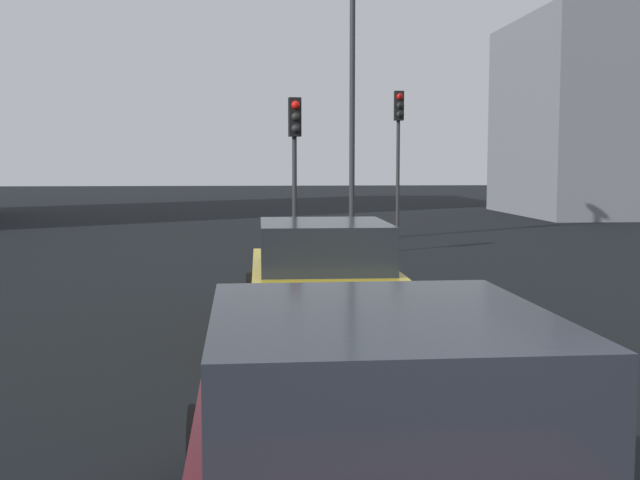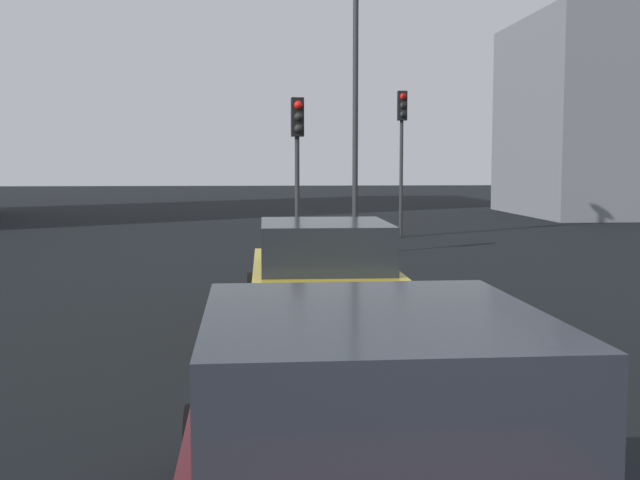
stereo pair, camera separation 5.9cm
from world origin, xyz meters
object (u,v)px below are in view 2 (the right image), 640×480
(street_lamp_kerbside, at_px, (355,92))
(traffic_light_near_left, at_px, (298,143))
(traffic_light_near_right, at_px, (402,133))
(car_maroon_second, at_px, (367,459))
(car_yellow_lead, at_px, (324,279))

(street_lamp_kerbside, bearing_deg, traffic_light_near_left, 157.39)
(traffic_light_near_right, relative_size, street_lamp_kerbside, 0.61)
(traffic_light_near_left, distance_m, traffic_light_near_right, 6.91)
(car_maroon_second, relative_size, traffic_light_near_left, 1.17)
(traffic_light_near_left, bearing_deg, car_maroon_second, -8.74)
(car_yellow_lead, bearing_deg, car_maroon_second, 177.74)
(car_yellow_lead, bearing_deg, traffic_light_near_left, -0.01)
(car_yellow_lead, relative_size, car_maroon_second, 1.04)
(traffic_light_near_left, bearing_deg, car_yellow_lead, -7.73)
(car_maroon_second, distance_m, street_lamp_kerbside, 20.05)
(car_maroon_second, distance_m, traffic_light_near_right, 21.38)
(car_yellow_lead, relative_size, traffic_light_near_left, 1.21)
(car_maroon_second, distance_m, traffic_light_near_left, 15.09)
(car_yellow_lead, height_order, street_lamp_kerbside, street_lamp_kerbside)
(car_maroon_second, bearing_deg, car_yellow_lead, -3.49)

